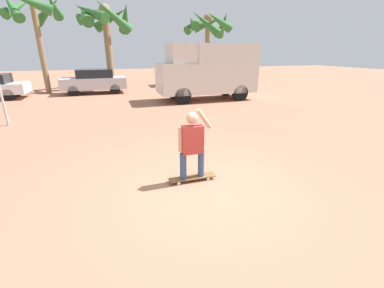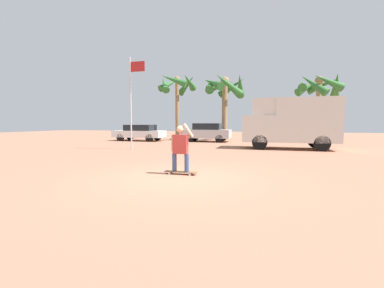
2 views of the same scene
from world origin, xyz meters
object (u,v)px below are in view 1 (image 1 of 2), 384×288
Objects in this scene: palm_tree_center_background at (104,20)px; palm_tree_far_left at (33,12)px; skateboard at (192,177)px; person_skateboarder at (192,142)px; palm_tree_near_van at (207,26)px; camper_van at (208,70)px; parked_car_silver at (94,81)px.

palm_tree_center_background is 0.99× the size of palm_tree_far_left.
skateboard is at bearing -70.33° from palm_tree_far_left.
person_skateboarder is at bearing -70.33° from palm_tree_far_left.
palm_tree_near_van is 7.95m from palm_tree_center_background.
palm_tree_near_van is 0.95× the size of palm_tree_far_left.
palm_tree_far_left is at bearing 149.02° from camper_van.
palm_tree_far_left is at bearing -172.33° from palm_tree_near_van.
palm_tree_center_background is (-1.21, 16.18, 4.69)m from skateboard.
camper_van is at bearing -110.69° from palm_tree_near_van.
palm_tree_far_left is at bearing -162.67° from palm_tree_center_background.
person_skateboarder is 0.37× the size of parked_car_silver.
palm_tree_center_background is at bearing 127.12° from camper_van.
palm_tree_far_left reaches higher than camper_van.
camper_van is at bearing 66.73° from skateboard.
camper_van reaches higher than person_skateboarder.
palm_tree_center_background is at bearing 17.33° from palm_tree_far_left.
palm_tree_center_background is 4.32m from palm_tree_far_left.
person_skateboarder is at bearing 180.00° from skateboard.
palm_tree_center_background is at bearing 94.27° from person_skateboarder.
palm_tree_center_background reaches higher than parked_car_silver.
palm_tree_near_van is at bearing 67.85° from skateboard.
parked_car_silver is at bearing -18.61° from palm_tree_far_left.
parked_car_silver is at bearing -163.63° from palm_tree_near_van.
skateboard is at bearing -112.15° from palm_tree_near_van.
skateboard is 0.17× the size of palm_tree_far_left.
camper_van is 1.34× the size of parked_car_silver.
person_skateboarder is (-0.00, 0.00, 0.82)m from skateboard.
skateboard is at bearing -80.65° from parked_car_silver.
skateboard is 16.89m from palm_tree_center_background.
skateboard is 14.08m from parked_car_silver.
palm_tree_near_van is 0.96× the size of palm_tree_center_background.
palm_tree_far_left is (-9.33, 5.60, 3.27)m from camper_van.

